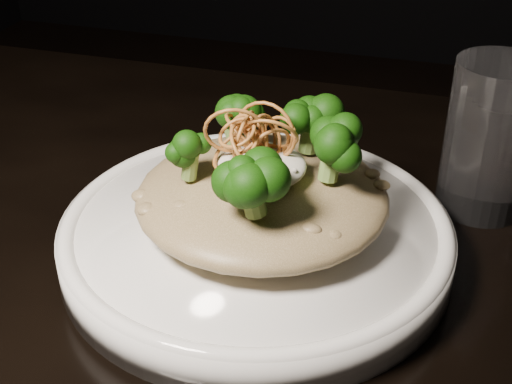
{
  "coord_description": "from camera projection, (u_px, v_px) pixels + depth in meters",
  "views": [
    {
      "loc": [
        0.03,
        -0.35,
        1.07
      ],
      "look_at": [
        -0.1,
        0.06,
        0.81
      ],
      "focal_mm": 50.0,
      "sensor_mm": 36.0,
      "label": 1
    }
  ],
  "objects": [
    {
      "name": "shallots",
      "position": [
        257.0,
        129.0,
        0.48
      ],
      "size": [
        0.05,
        0.05,
        0.04
      ],
      "primitive_type": null,
      "color": "brown",
      "rests_on": "cheese"
    },
    {
      "name": "drinking_glass",
      "position": [
        491.0,
        138.0,
        0.56
      ],
      "size": [
        0.09,
        0.09,
        0.13
      ],
      "primitive_type": "cylinder",
      "rotation": [
        0.0,
        0.0,
        -0.36
      ],
      "color": "white",
      "rests_on": "table"
    },
    {
      "name": "cheese",
      "position": [
        261.0,
        166.0,
        0.49
      ],
      "size": [
        0.06,
        0.06,
        0.02
      ],
      "primitive_type": "ellipsoid",
      "color": "silver",
      "rests_on": "risotto"
    },
    {
      "name": "broccoli",
      "position": [
        261.0,
        149.0,
        0.49
      ],
      "size": [
        0.12,
        0.12,
        0.04
      ],
      "primitive_type": null,
      "color": "black",
      "rests_on": "risotto"
    },
    {
      "name": "plate",
      "position": [
        256.0,
        238.0,
        0.53
      ],
      "size": [
        0.29,
        0.29,
        0.03
      ],
      "primitive_type": "cylinder",
      "color": "white",
      "rests_on": "table"
    },
    {
      "name": "risotto",
      "position": [
        262.0,
        196.0,
        0.51
      ],
      "size": [
        0.18,
        0.18,
        0.04
      ],
      "primitive_type": "ellipsoid",
      "color": "brown",
      "rests_on": "plate"
    }
  ]
}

